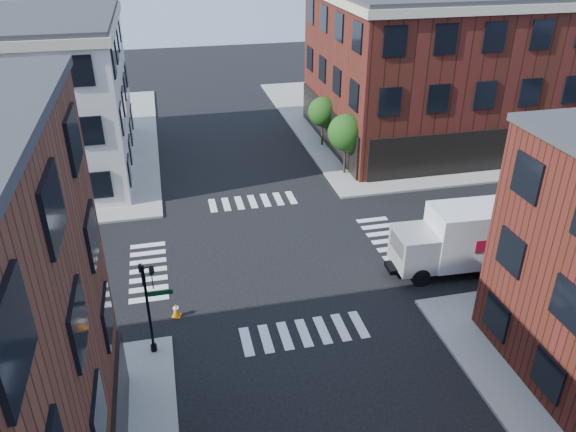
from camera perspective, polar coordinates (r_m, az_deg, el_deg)
The scene contains 8 objects.
ground at distance 32.18m, azimuth -1.49°, elevation -3.98°, with size 120.00×120.00×0.00m, color black.
sidewalk_ne at distance 57.12m, azimuth 15.34°, elevation 9.78°, with size 30.00×30.00×0.15m, color gray.
building_ne at distance 51.16m, azimuth 18.25°, elevation 14.23°, with size 25.00×16.00×12.00m, color #401910.
tree_near at distance 41.34m, azimuth 6.01°, elevation 8.25°, with size 2.69×2.69×4.49m.
tree_far at distance 46.83m, azimuth 3.65°, elevation 10.37°, with size 2.43×2.43×4.07m.
signal_pole at distance 24.64m, azimuth -13.95°, elevation -8.15°, with size 1.29×1.24×4.60m.
box_truck at distance 31.62m, azimuth 18.08°, elevation -2.09°, with size 8.29×2.82×3.71m.
traffic_cone at distance 27.93m, azimuth -11.30°, elevation -9.36°, with size 0.51×0.51×0.74m.
Camera 1 is at (-5.33, -26.75, 17.09)m, focal length 35.00 mm.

